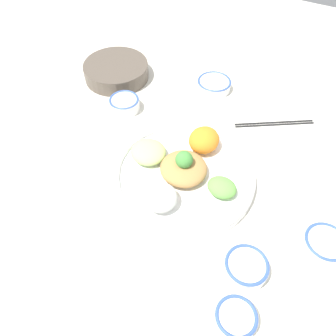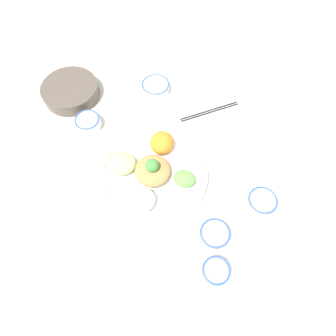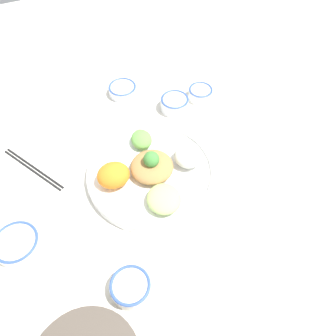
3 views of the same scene
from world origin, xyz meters
name	(u,v)px [view 1 (image 1 of 3)]	position (x,y,z in m)	size (l,w,h in m)	color
ground_plane	(169,179)	(0.00, 0.00, 0.00)	(2.40, 2.40, 0.00)	silver
salad_platter	(183,172)	(0.02, -0.03, 0.02)	(0.37, 0.37, 0.10)	white
sauce_bowl_red	(124,104)	(0.18, 0.25, 0.02)	(0.09, 0.09, 0.04)	white
rice_bowl_blue	(214,84)	(0.41, 0.04, 0.02)	(0.11, 0.11, 0.03)	white
sauce_bowl_dark	(235,318)	(-0.25, -0.27, 0.02)	(0.08, 0.08, 0.04)	white
rice_bowl_plain	(246,268)	(-0.15, -0.26, 0.02)	(0.09, 0.09, 0.04)	white
sauce_bowl_far	(325,244)	(-0.01, -0.40, 0.02)	(0.10, 0.10, 0.03)	white
side_serving_bowl	(116,70)	(0.31, 0.37, 0.03)	(0.22, 0.22, 0.05)	#51473D
chopsticks_pair_near	(274,123)	(0.34, -0.19, 0.00)	(0.14, 0.22, 0.01)	black
serving_spoon_main	(171,75)	(0.41, 0.20, 0.00)	(0.12, 0.10, 0.01)	beige
serving_spoon_extra	(56,141)	(-0.03, 0.35, 0.00)	(0.11, 0.11, 0.01)	beige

